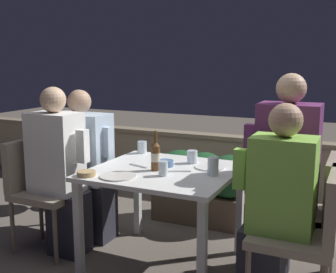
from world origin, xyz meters
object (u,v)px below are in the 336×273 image
object	(u,v)px
person_green_blouse	(275,206)
chair_right_far	(312,206)
person_white_polo	(60,171)
potted_plant	(70,158)
person_purple_stripe	(282,177)
chair_right_near	(311,226)
person_blue_shirt	(85,165)
chair_left_near	(40,181)
beer_bottle	(156,155)
chair_left_far	(66,172)

from	to	relation	value
person_green_blouse	chair_right_far	distance (m)	0.41
person_white_polo	potted_plant	xyz separation A→B (m)	(-0.60, 0.87, -0.15)
person_white_polo	person_purple_stripe	xyz separation A→B (m)	(1.57, 0.31, 0.06)
chair_right_near	potted_plant	bearing A→B (deg)	158.84
person_white_polo	potted_plant	world-z (taller)	person_white_polo
person_blue_shirt	person_green_blouse	distance (m)	1.63
chair_left_near	beer_bottle	world-z (taller)	beer_bottle
person_white_polo	chair_left_far	bearing A→B (deg)	122.54
chair_right_near	person_purple_stripe	xyz separation A→B (m)	(-0.23, 0.36, 0.16)
potted_plant	beer_bottle	bearing A→B (deg)	-30.33
person_green_blouse	beer_bottle	distance (m)	0.87
person_blue_shirt	chair_right_far	bearing A→B (deg)	0.17
chair_left_near	chair_right_far	bearing A→B (deg)	8.98
person_blue_shirt	beer_bottle	xyz separation A→B (m)	(0.75, -0.22, 0.20)
person_green_blouse	person_purple_stripe	world-z (taller)	person_purple_stripe
chair_right_near	potted_plant	world-z (taller)	chair_right_near
person_white_polo	chair_right_far	bearing A→B (deg)	9.98
person_purple_stripe	chair_left_far	bearing A→B (deg)	-179.83
chair_left_near	person_green_blouse	size ratio (longest dim) A/B	0.70
person_blue_shirt	person_purple_stripe	bearing A→B (deg)	0.19
person_white_polo	person_purple_stripe	world-z (taller)	person_purple_stripe
person_purple_stripe	potted_plant	world-z (taller)	person_purple_stripe
chair_left_near	chair_left_far	size ratio (longest dim) A/B	1.00
person_purple_stripe	beer_bottle	xyz separation A→B (m)	(-0.81, -0.23, 0.12)
person_purple_stripe	person_green_blouse	bearing A→B (deg)	-85.25
chair_right_far	chair_right_near	bearing A→B (deg)	-84.48
chair_left_far	potted_plant	distance (m)	0.70
chair_left_near	person_green_blouse	world-z (taller)	person_green_blouse
person_blue_shirt	chair_right_near	distance (m)	1.83
chair_left_far	chair_right_far	distance (m)	1.96
person_white_polo	chair_right_near	world-z (taller)	person_white_polo
person_white_polo	potted_plant	size ratio (longest dim) A/B	1.59
person_blue_shirt	potted_plant	bearing A→B (deg)	136.59
person_blue_shirt	person_purple_stripe	distance (m)	1.57
person_blue_shirt	potted_plant	xyz separation A→B (m)	(-0.60, 0.57, -0.12)
chair_left_far	person_purple_stripe	size ratio (longest dim) A/B	0.62
person_purple_stripe	chair_left_near	bearing A→B (deg)	-170.04
person_blue_shirt	potted_plant	distance (m)	0.84
beer_bottle	potted_plant	world-z (taller)	beer_bottle
beer_bottle	chair_left_near	bearing A→B (deg)	-175.13
chair_left_near	chair_left_far	xyz separation A→B (m)	(0.00, 0.31, 0.00)
chair_right_near	chair_right_far	bearing A→B (deg)	95.52
person_blue_shirt	person_green_blouse	world-z (taller)	person_blue_shirt
person_green_blouse	chair_left_near	bearing A→B (deg)	178.31
chair_left_near	person_green_blouse	distance (m)	1.80
person_green_blouse	chair_right_far	xyz separation A→B (m)	(0.17, 0.36, -0.09)
chair_right_far	beer_bottle	world-z (taller)	beer_bottle
beer_bottle	person_blue_shirt	bearing A→B (deg)	163.46
beer_bottle	chair_right_far	bearing A→B (deg)	12.81
chair_left_far	person_blue_shirt	world-z (taller)	person_blue_shirt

